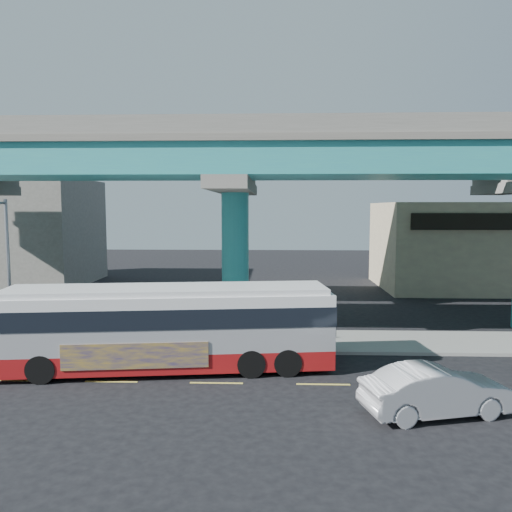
{
  "coord_description": "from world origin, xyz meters",
  "views": [
    {
      "loc": [
        2.15,
        -18.42,
        6.55
      ],
      "look_at": [
        1.33,
        4.0,
        4.4
      ],
      "focal_mm": 35.0,
      "sensor_mm": 36.0,
      "label": 1
    }
  ],
  "objects_px": {
    "sedan": "(437,391)",
    "transit_bus": "(168,324)",
    "street_lamp": "(1,251)",
    "stop_sign": "(254,305)",
    "parked_car": "(42,325)"
  },
  "relations": [
    {
      "from": "sedan",
      "to": "transit_bus",
      "type": "bearing_deg",
      "value": 52.72
    },
    {
      "from": "sedan",
      "to": "street_lamp",
      "type": "height_order",
      "value": "street_lamp"
    },
    {
      "from": "stop_sign",
      "to": "parked_car",
      "type": "bearing_deg",
      "value": -178.85
    },
    {
      "from": "parked_car",
      "to": "stop_sign",
      "type": "distance_m",
      "value": 10.84
    },
    {
      "from": "parked_car",
      "to": "street_lamp",
      "type": "relative_size",
      "value": 0.54
    },
    {
      "from": "parked_car",
      "to": "transit_bus",
      "type": "bearing_deg",
      "value": -118.51
    },
    {
      "from": "parked_car",
      "to": "street_lamp",
      "type": "height_order",
      "value": "street_lamp"
    },
    {
      "from": "transit_bus",
      "to": "sedan",
      "type": "height_order",
      "value": "transit_bus"
    },
    {
      "from": "transit_bus",
      "to": "parked_car",
      "type": "distance_m",
      "value": 8.57
    },
    {
      "from": "street_lamp",
      "to": "stop_sign",
      "type": "distance_m",
      "value": 11.66
    },
    {
      "from": "transit_bus",
      "to": "street_lamp",
      "type": "bearing_deg",
      "value": 157.39
    },
    {
      "from": "street_lamp",
      "to": "parked_car",
      "type": "bearing_deg",
      "value": 71.97
    },
    {
      "from": "transit_bus",
      "to": "stop_sign",
      "type": "xyz_separation_m",
      "value": [
        3.37,
        2.94,
        0.23
      ]
    },
    {
      "from": "sedan",
      "to": "parked_car",
      "type": "height_order",
      "value": "sedan"
    },
    {
      "from": "transit_bus",
      "to": "street_lamp",
      "type": "distance_m",
      "value": 8.74
    }
  ]
}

